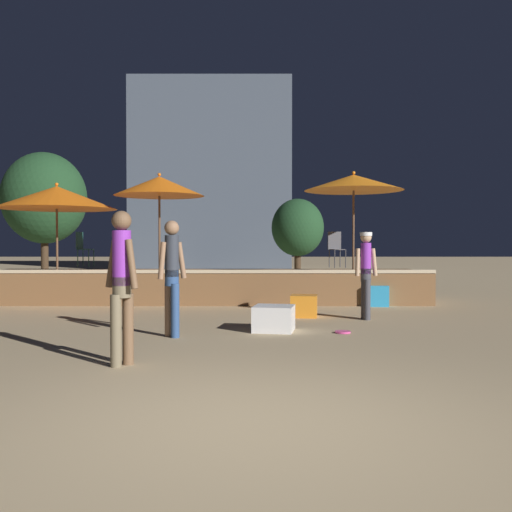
{
  "coord_description": "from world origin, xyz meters",
  "views": [
    {
      "loc": [
        0.04,
        -4.42,
        1.41
      ],
      "look_at": [
        0.0,
        7.23,
        1.17
      ],
      "focal_mm": 40.0,
      "sensor_mm": 36.0,
      "label": 1
    }
  ],
  "objects_px": {
    "patio_umbrella_2": "(356,183)",
    "person_1": "(368,271)",
    "patio_umbrella_0": "(162,186)",
    "bistro_chair_0": "(338,246)",
    "cube_seat_0": "(378,296)",
    "frisbee_disc": "(345,332)",
    "cube_seat_1": "(306,306)",
    "cube_seat_2": "(276,318)",
    "person_0": "(174,273)",
    "patio_umbrella_1": "(59,198)",
    "background_tree_0": "(47,198)",
    "background_tree_1": "(300,228)",
    "person_2": "(124,280)",
    "bistro_chair_1": "(85,246)"
  },
  "relations": [
    {
      "from": "cube_seat_1",
      "to": "person_2",
      "type": "xyz_separation_m",
      "value": [
        -2.49,
        -4.45,
        0.78
      ]
    },
    {
      "from": "patio_umbrella_2",
      "to": "bistro_chair_1",
      "type": "distance_m",
      "value": 7.12
    },
    {
      "from": "bistro_chair_1",
      "to": "frisbee_disc",
      "type": "bearing_deg",
      "value": -125.74
    },
    {
      "from": "patio_umbrella_0",
      "to": "cube_seat_1",
      "type": "height_order",
      "value": "patio_umbrella_0"
    },
    {
      "from": "patio_umbrella_0",
      "to": "person_1",
      "type": "relative_size",
      "value": 1.86
    },
    {
      "from": "cube_seat_0",
      "to": "person_1",
      "type": "height_order",
      "value": "person_1"
    },
    {
      "from": "cube_seat_1",
      "to": "person_1",
      "type": "height_order",
      "value": "person_1"
    },
    {
      "from": "patio_umbrella_1",
      "to": "bistro_chair_0",
      "type": "height_order",
      "value": "patio_umbrella_1"
    },
    {
      "from": "patio_umbrella_2",
      "to": "background_tree_0",
      "type": "height_order",
      "value": "background_tree_0"
    },
    {
      "from": "patio_umbrella_0",
      "to": "patio_umbrella_2",
      "type": "bearing_deg",
      "value": 1.71
    },
    {
      "from": "person_0",
      "to": "background_tree_1",
      "type": "distance_m",
      "value": 16.09
    },
    {
      "from": "patio_umbrella_1",
      "to": "background_tree_0",
      "type": "bearing_deg",
      "value": 111.97
    },
    {
      "from": "patio_umbrella_0",
      "to": "patio_umbrella_1",
      "type": "height_order",
      "value": "patio_umbrella_0"
    },
    {
      "from": "cube_seat_2",
      "to": "person_0",
      "type": "height_order",
      "value": "person_0"
    },
    {
      "from": "background_tree_1",
      "to": "person_1",
      "type": "bearing_deg",
      "value": -88.84
    },
    {
      "from": "cube_seat_2",
      "to": "cube_seat_1",
      "type": "bearing_deg",
      "value": 70.47
    },
    {
      "from": "background_tree_1",
      "to": "cube_seat_0",
      "type": "bearing_deg",
      "value": -85.13
    },
    {
      "from": "person_0",
      "to": "bistro_chair_0",
      "type": "relative_size",
      "value": 1.97
    },
    {
      "from": "person_2",
      "to": "background_tree_0",
      "type": "xyz_separation_m",
      "value": [
        -6.64,
        15.47,
        2.2
      ]
    },
    {
      "from": "patio_umbrella_0",
      "to": "bistro_chair_0",
      "type": "bearing_deg",
      "value": 14.4
    },
    {
      "from": "frisbee_disc",
      "to": "background_tree_1",
      "type": "distance_m",
      "value": 15.52
    },
    {
      "from": "patio_umbrella_2",
      "to": "person_1",
      "type": "height_order",
      "value": "patio_umbrella_2"
    },
    {
      "from": "person_0",
      "to": "bistro_chair_1",
      "type": "relative_size",
      "value": 1.97
    },
    {
      "from": "cube_seat_1",
      "to": "cube_seat_2",
      "type": "distance_m",
      "value": 1.92
    },
    {
      "from": "cube_seat_0",
      "to": "bistro_chair_0",
      "type": "bearing_deg",
      "value": 121.98
    },
    {
      "from": "cube_seat_1",
      "to": "bistro_chair_0",
      "type": "bearing_deg",
      "value": 71.61
    },
    {
      "from": "patio_umbrella_1",
      "to": "person_1",
      "type": "relative_size",
      "value": 1.72
    },
    {
      "from": "patio_umbrella_2",
      "to": "bistro_chair_1",
      "type": "xyz_separation_m",
      "value": [
        -6.8,
        1.51,
        -1.47
      ]
    },
    {
      "from": "person_2",
      "to": "background_tree_1",
      "type": "xyz_separation_m",
      "value": [
        3.34,
        17.8,
        1.13
      ]
    },
    {
      "from": "cube_seat_0",
      "to": "background_tree_1",
      "type": "bearing_deg",
      "value": 94.87
    },
    {
      "from": "cube_seat_0",
      "to": "patio_umbrella_2",
      "type": "bearing_deg",
      "value": 152.12
    },
    {
      "from": "cube_seat_2",
      "to": "background_tree_0",
      "type": "distance_m",
      "value": 15.67
    },
    {
      "from": "patio_umbrella_0",
      "to": "person_0",
      "type": "bearing_deg",
      "value": -78.11
    },
    {
      "from": "cube_seat_0",
      "to": "patio_umbrella_1",
      "type": "bearing_deg",
      "value": 179.49
    },
    {
      "from": "frisbee_disc",
      "to": "person_1",
      "type": "bearing_deg",
      "value": 67.59
    },
    {
      "from": "bistro_chair_1",
      "to": "frisbee_disc",
      "type": "relative_size",
      "value": 3.69
    },
    {
      "from": "patio_umbrella_1",
      "to": "background_tree_0",
      "type": "xyz_separation_m",
      "value": [
        -3.61,
        8.95,
        0.71
      ]
    },
    {
      "from": "background_tree_0",
      "to": "patio_umbrella_2",
      "type": "bearing_deg",
      "value": -39.92
    },
    {
      "from": "person_1",
      "to": "background_tree_1",
      "type": "xyz_separation_m",
      "value": [
        -0.28,
        13.72,
        1.21
      ]
    },
    {
      "from": "person_1",
      "to": "frisbee_disc",
      "type": "distance_m",
      "value": 2.0
    },
    {
      "from": "patio_umbrella_0",
      "to": "bistro_chair_0",
      "type": "xyz_separation_m",
      "value": [
        4.23,
        1.09,
        -1.38
      ]
    },
    {
      "from": "bistro_chair_1",
      "to": "frisbee_disc",
      "type": "height_order",
      "value": "bistro_chair_1"
    },
    {
      "from": "cube_seat_1",
      "to": "bistro_chair_0",
      "type": "xyz_separation_m",
      "value": [
        1.07,
        3.21,
        1.16
      ]
    },
    {
      "from": "person_2",
      "to": "frisbee_disc",
      "type": "relative_size",
      "value": 7.38
    },
    {
      "from": "cube_seat_0",
      "to": "person_0",
      "type": "relative_size",
      "value": 0.34
    },
    {
      "from": "person_1",
      "to": "person_2",
      "type": "relative_size",
      "value": 0.91
    },
    {
      "from": "person_1",
      "to": "person_2",
      "type": "distance_m",
      "value": 5.45
    },
    {
      "from": "background_tree_1",
      "to": "patio_umbrella_1",
      "type": "bearing_deg",
      "value": -119.47
    },
    {
      "from": "cube_seat_0",
      "to": "bistro_chair_0",
      "type": "xyz_separation_m",
      "value": [
        -0.75,
        1.2,
        1.14
      ]
    },
    {
      "from": "person_0",
      "to": "person_2",
      "type": "bearing_deg",
      "value": 131.46
    }
  ]
}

